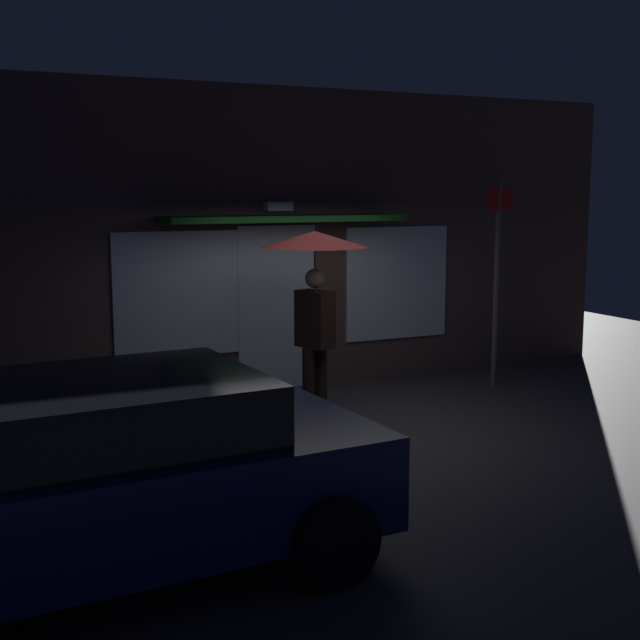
% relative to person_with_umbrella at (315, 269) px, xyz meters
% --- Properties ---
extents(ground_plane, '(18.00, 18.00, 0.00)m').
position_rel_person_with_umbrella_xyz_m(ground_plane, '(0.14, -0.67, -1.76)').
color(ground_plane, '#38353A').
extents(building_facade, '(10.75, 1.00, 4.00)m').
position_rel_person_with_umbrella_xyz_m(building_facade, '(0.14, 1.66, 0.23)').
color(building_facade, brown).
rests_on(building_facade, ground).
extents(person_with_umbrella, '(1.23, 1.23, 2.19)m').
position_rel_person_with_umbrella_xyz_m(person_with_umbrella, '(0.00, 0.00, 0.00)').
color(person_with_umbrella, black).
rests_on(person_with_umbrella, ground).
extents(parked_car, '(3.93, 2.21, 1.39)m').
position_rel_person_with_umbrella_xyz_m(parked_car, '(-3.09, -3.21, -1.03)').
color(parked_car, navy).
rests_on(parked_car, ground).
extents(street_sign_post, '(0.40, 0.07, 2.79)m').
position_rel_person_with_umbrella_xyz_m(street_sign_post, '(2.87, 0.36, -0.19)').
color(street_sign_post, '#595B60').
rests_on(street_sign_post, ground).
extents(sidewalk_bollard, '(0.20, 0.20, 0.55)m').
position_rel_person_with_umbrella_xyz_m(sidewalk_bollard, '(-1.59, 0.97, -1.48)').
color(sidewalk_bollard, slate).
rests_on(sidewalk_bollard, ground).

